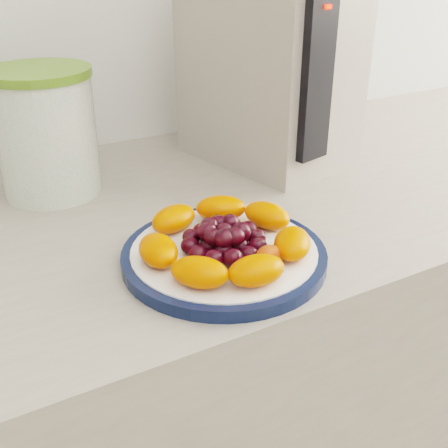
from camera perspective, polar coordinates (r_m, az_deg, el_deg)
counter at (r=1.09m, az=-1.16°, el=-19.18°), size 3.50×0.60×0.90m
cabinet_face at (r=1.12m, az=-1.15°, el=-20.23°), size 3.48×0.58×0.84m
plate_rim at (r=0.66m, az=0.00°, el=-3.28°), size 0.24×0.24×0.01m
plate_face at (r=0.66m, az=0.00°, el=-3.20°), size 0.22×0.22×0.02m
canister at (r=0.85m, az=-17.57°, el=8.46°), size 0.16×0.16×0.17m
canister_lid at (r=0.83m, az=-18.48°, el=14.39°), size 0.17×0.17×0.01m
appliance_body at (r=0.94m, az=4.63°, el=16.16°), size 0.24×0.29×0.32m
appliance_panel at (r=0.82m, az=9.34°, el=14.55°), size 0.06×0.03×0.24m
appliance_led at (r=0.80m, az=10.47°, el=20.88°), size 0.01×0.01×0.01m
fruit_plate at (r=0.65m, az=0.22°, el=-1.47°), size 0.21×0.21×0.04m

